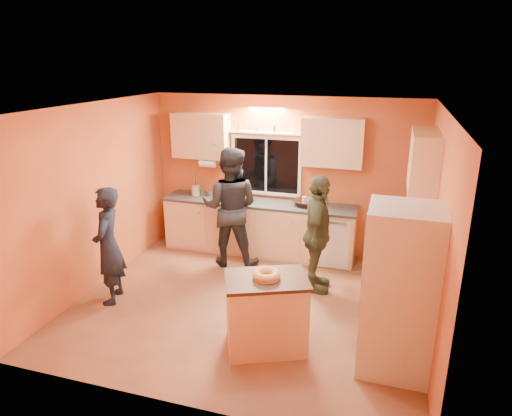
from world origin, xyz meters
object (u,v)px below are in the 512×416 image
(island, at_px, (266,313))
(person_right, at_px, (317,235))
(person_center, at_px, (230,207))
(person_left, at_px, (108,246))
(refrigerator, at_px, (399,291))

(island, height_order, person_right, person_right)
(person_center, xyz_separation_m, person_right, (1.45, -0.48, -0.11))
(person_center, relative_size, person_right, 1.13)
(person_left, distance_m, person_right, 2.82)
(person_left, bearing_deg, island, 61.74)
(island, distance_m, person_left, 2.36)
(island, relative_size, person_right, 0.64)
(person_center, bearing_deg, refrigerator, 136.21)
(person_left, height_order, person_center, person_center)
(person_right, bearing_deg, refrigerator, -148.59)
(person_right, bearing_deg, person_center, 66.59)
(island, bearing_deg, refrigerator, -20.55)
(person_left, distance_m, person_center, 1.96)
(refrigerator, distance_m, person_right, 1.82)
(refrigerator, height_order, person_right, refrigerator)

